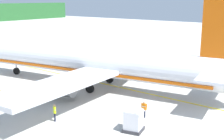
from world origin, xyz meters
TOP-DOWN VIEW (x-y plane):
  - airliner_foreground at (4.52, 15.13)m, footprint 34.49×41.53m
  - cargo_container_mid at (-3.78, 2.99)m, footprint 2.01×2.01m
  - cargo_container_far at (13.16, 7.31)m, footprint 1.99×1.99m
  - crew_marshaller at (-3.45, 16.03)m, footprint 0.34×0.61m
  - crew_loader_left at (-0.52, 4.00)m, footprint 0.27×0.63m
  - crew_supervisor at (-6.67, 10.26)m, footprint 0.44×0.54m
  - apron_guide_line at (6.41, 10.68)m, footprint 0.30×60.00m

SIDE VIEW (x-z plane):
  - apron_guide_line at x=6.41m, z-range 0.00..0.01m
  - cargo_container_far at x=13.16m, z-range -0.06..1.96m
  - cargo_container_mid at x=-3.78m, z-range -0.05..2.06m
  - crew_loader_left at x=-0.52m, z-range 0.15..1.86m
  - crew_supervisor at x=-6.67m, z-range 0.16..1.88m
  - crew_marshaller at x=-3.45m, z-range 0.16..1.90m
  - airliner_foreground at x=4.52m, z-range -2.56..9.34m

